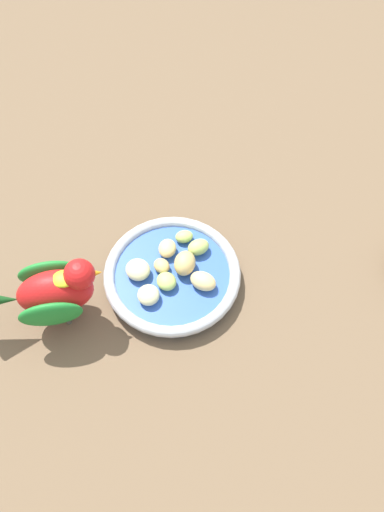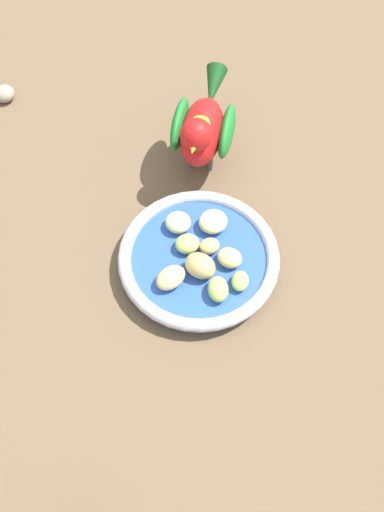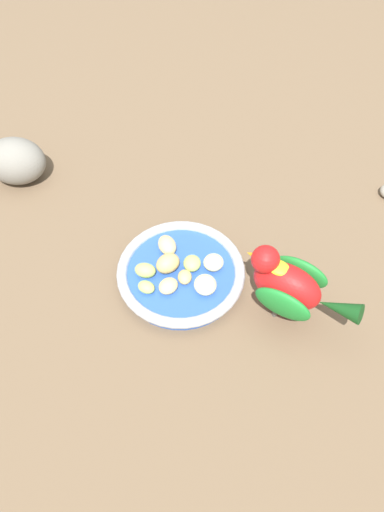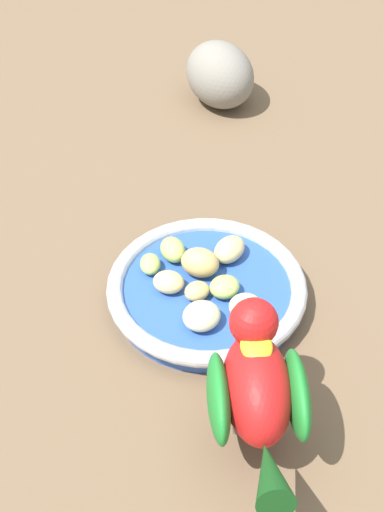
{
  "view_description": "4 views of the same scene",
  "coord_description": "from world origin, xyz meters",
  "px_view_note": "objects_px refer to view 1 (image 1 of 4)",
  "views": [
    {
      "loc": [
        -0.36,
        0.05,
        0.69
      ],
      "look_at": [
        0.01,
        -0.03,
        0.07
      ],
      "focal_mm": 38.08,
      "sensor_mm": 36.0,
      "label": 1
    },
    {
      "loc": [
        0.07,
        -0.37,
        0.66
      ],
      "look_at": [
        0.01,
        -0.02,
        0.05
      ],
      "focal_mm": 43.36,
      "sensor_mm": 36.0,
      "label": 2
    },
    {
      "loc": [
        0.41,
        0.24,
        0.69
      ],
      "look_at": [
        0.0,
        0.01,
        0.05
      ],
      "focal_mm": 37.72,
      "sensor_mm": 36.0,
      "label": 3
    },
    {
      "loc": [
        0.07,
        0.51,
        0.55
      ],
      "look_at": [
        0.03,
        -0.02,
        0.04
      ],
      "focal_mm": 53.76,
      "sensor_mm": 36.0,
      "label": 4
    }
  ],
  "objects_px": {
    "apple_piece_1": "(203,281)",
    "apple_piece_5": "(167,284)",
    "apple_piece_2": "(198,247)",
    "apple_piece_3": "(138,270)",
    "parrot": "(52,291)",
    "apple_piece_8": "(184,237)",
    "apple_piece_7": "(169,248)",
    "apple_piece_4": "(148,295)",
    "apple_piece_6": "(185,263)",
    "apple_piece_0": "(162,266)",
    "feeding_bowl": "(176,275)"
  },
  "relations": [
    {
      "from": "apple_piece_1",
      "to": "apple_piece_5",
      "type": "xyz_separation_m",
      "value": [
        0.01,
        0.05,
        -0.0
      ]
    },
    {
      "from": "apple_piece_2",
      "to": "apple_piece_3",
      "type": "bearing_deg",
      "value": 102.59
    },
    {
      "from": "parrot",
      "to": "apple_piece_8",
      "type": "bearing_deg",
      "value": 23.67
    },
    {
      "from": "apple_piece_2",
      "to": "apple_piece_7",
      "type": "relative_size",
      "value": 1.07
    },
    {
      "from": "apple_piece_2",
      "to": "parrot",
      "type": "xyz_separation_m",
      "value": [
        -0.05,
        0.2,
        0.04
      ]
    },
    {
      "from": "apple_piece_3",
      "to": "parrot",
      "type": "xyz_separation_m",
      "value": [
        -0.03,
        0.11,
        0.04
      ]
    },
    {
      "from": "apple_piece_1",
      "to": "apple_piece_4",
      "type": "relative_size",
      "value": 1.19
    },
    {
      "from": "apple_piece_6",
      "to": "apple_piece_8",
      "type": "bearing_deg",
      "value": -9.9
    },
    {
      "from": "apple_piece_0",
      "to": "apple_piece_3",
      "type": "height_order",
      "value": "apple_piece_3"
    },
    {
      "from": "apple_piece_3",
      "to": "apple_piece_4",
      "type": "xyz_separation_m",
      "value": [
        -0.04,
        -0.01,
        -0.0
      ]
    },
    {
      "from": "apple_piece_0",
      "to": "apple_piece_4",
      "type": "height_order",
      "value": "apple_piece_4"
    },
    {
      "from": "apple_piece_3",
      "to": "parrot",
      "type": "relative_size",
      "value": 0.21
    },
    {
      "from": "apple_piece_2",
      "to": "apple_piece_3",
      "type": "xyz_separation_m",
      "value": [
        -0.02,
        0.09,
        0.0
      ]
    },
    {
      "from": "apple_piece_0",
      "to": "apple_piece_3",
      "type": "relative_size",
      "value": 0.7
    },
    {
      "from": "apple_piece_0",
      "to": "parrot",
      "type": "distance_m",
      "value": 0.16
    },
    {
      "from": "apple_piece_0",
      "to": "apple_piece_6",
      "type": "relative_size",
      "value": 0.66
    },
    {
      "from": "apple_piece_8",
      "to": "apple_piece_3",
      "type": "bearing_deg",
      "value": 120.4
    },
    {
      "from": "feeding_bowl",
      "to": "apple_piece_1",
      "type": "height_order",
      "value": "apple_piece_1"
    },
    {
      "from": "apple_piece_6",
      "to": "parrot",
      "type": "xyz_separation_m",
      "value": [
        -0.03,
        0.18,
        0.03
      ]
    },
    {
      "from": "apple_piece_8",
      "to": "parrot",
      "type": "distance_m",
      "value": 0.21
    },
    {
      "from": "feeding_bowl",
      "to": "apple_piece_2",
      "type": "relative_size",
      "value": 6.05
    },
    {
      "from": "apple_piece_2",
      "to": "apple_piece_8",
      "type": "relative_size",
      "value": 1.22
    },
    {
      "from": "apple_piece_7",
      "to": "apple_piece_8",
      "type": "distance_m",
      "value": 0.03
    },
    {
      "from": "feeding_bowl",
      "to": "apple_piece_4",
      "type": "distance_m",
      "value": 0.06
    },
    {
      "from": "feeding_bowl",
      "to": "apple_piece_5",
      "type": "xyz_separation_m",
      "value": [
        -0.02,
        0.02,
        0.01
      ]
    },
    {
      "from": "apple_piece_0",
      "to": "apple_piece_1",
      "type": "bearing_deg",
      "value": -125.56
    },
    {
      "from": "feeding_bowl",
      "to": "apple_piece_6",
      "type": "xyz_separation_m",
      "value": [
        0.0,
        -0.01,
        0.02
      ]
    },
    {
      "from": "apple_piece_0",
      "to": "parrot",
      "type": "relative_size",
      "value": 0.14
    },
    {
      "from": "apple_piece_2",
      "to": "apple_piece_5",
      "type": "bearing_deg",
      "value": 132.62
    },
    {
      "from": "apple_piece_7",
      "to": "apple_piece_4",
      "type": "bearing_deg",
      "value": 149.42
    },
    {
      "from": "apple_piece_8",
      "to": "apple_piece_4",
      "type": "bearing_deg",
      "value": 142.31
    },
    {
      "from": "apple_piece_1",
      "to": "apple_piece_3",
      "type": "distance_m",
      "value": 0.09
    },
    {
      "from": "apple_piece_4",
      "to": "apple_piece_7",
      "type": "xyz_separation_m",
      "value": [
        0.07,
        -0.04,
        -0.0
      ]
    },
    {
      "from": "apple_piece_0",
      "to": "apple_piece_6",
      "type": "bearing_deg",
      "value": -100.27
    },
    {
      "from": "apple_piece_3",
      "to": "apple_piece_8",
      "type": "xyz_separation_m",
      "value": [
        0.04,
        -0.07,
        -0.0
      ]
    },
    {
      "from": "apple_piece_2",
      "to": "parrot",
      "type": "distance_m",
      "value": 0.21
    },
    {
      "from": "apple_piece_1",
      "to": "feeding_bowl",
      "type": "bearing_deg",
      "value": 52.39
    },
    {
      "from": "apple_piece_5",
      "to": "parrot",
      "type": "relative_size",
      "value": 0.17
    },
    {
      "from": "feeding_bowl",
      "to": "apple_piece_3",
      "type": "xyz_separation_m",
      "value": [
        0.01,
        0.05,
        0.02
      ]
    },
    {
      "from": "apple_piece_4",
      "to": "apple_piece_6",
      "type": "distance_m",
      "value": 0.07
    },
    {
      "from": "apple_piece_5",
      "to": "apple_piece_7",
      "type": "xyz_separation_m",
      "value": [
        0.06,
        -0.01,
        0.0
      ]
    },
    {
      "from": "feeding_bowl",
      "to": "parrot",
      "type": "distance_m",
      "value": 0.17
    },
    {
      "from": "feeding_bowl",
      "to": "apple_piece_8",
      "type": "distance_m",
      "value": 0.06
    },
    {
      "from": "apple_piece_5",
      "to": "apple_piece_7",
      "type": "relative_size",
      "value": 0.97
    },
    {
      "from": "apple_piece_2",
      "to": "apple_piece_4",
      "type": "xyz_separation_m",
      "value": [
        -0.06,
        0.08,
        -0.0
      ]
    },
    {
      "from": "apple_piece_1",
      "to": "apple_piece_8",
      "type": "relative_size",
      "value": 1.42
    },
    {
      "from": "apple_piece_2",
      "to": "apple_piece_8",
      "type": "distance_m",
      "value": 0.03
    },
    {
      "from": "feeding_bowl",
      "to": "apple_piece_7",
      "type": "xyz_separation_m",
      "value": [
        0.04,
        0.0,
        0.02
      ]
    },
    {
      "from": "apple_piece_1",
      "to": "apple_piece_5",
      "type": "bearing_deg",
      "value": 83.12
    },
    {
      "from": "apple_piece_2",
      "to": "apple_piece_3",
      "type": "relative_size",
      "value": 0.9
    }
  ]
}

